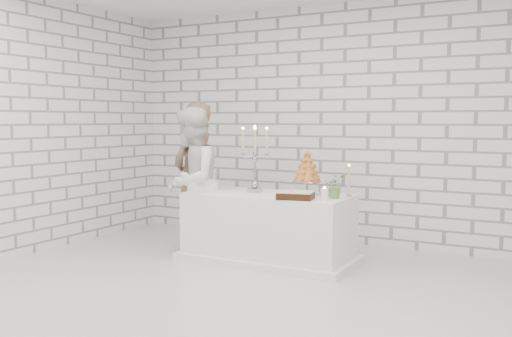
% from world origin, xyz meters
% --- Properties ---
extents(ground, '(6.00, 5.00, 0.01)m').
position_xyz_m(ground, '(0.00, 0.00, 0.00)').
color(ground, silver).
rests_on(ground, ground).
extents(wall_back, '(6.00, 0.01, 3.00)m').
position_xyz_m(wall_back, '(0.00, 2.50, 1.50)').
color(wall_back, white).
rests_on(wall_back, ground).
extents(wall_left, '(0.01, 5.00, 3.00)m').
position_xyz_m(wall_left, '(-3.00, 0.00, 1.50)').
color(wall_left, white).
rests_on(wall_left, ground).
extents(cake_table, '(1.80, 0.80, 0.75)m').
position_xyz_m(cake_table, '(-0.40, 1.20, 0.38)').
color(cake_table, white).
rests_on(cake_table, ground).
extents(groom, '(0.42, 0.65, 1.76)m').
position_xyz_m(groom, '(-1.44, 1.29, 0.88)').
color(groom, brown).
rests_on(groom, ground).
extents(bride, '(0.86, 0.98, 1.70)m').
position_xyz_m(bride, '(-1.30, 1.03, 0.85)').
color(bride, white).
rests_on(bride, ground).
extents(candelabra, '(0.37, 0.37, 0.75)m').
position_xyz_m(candelabra, '(-0.59, 1.25, 1.12)').
color(candelabra, '#9A99A3').
rests_on(candelabra, cake_table).
extents(croquembouche, '(0.33, 0.33, 0.49)m').
position_xyz_m(croquembouche, '(0.02, 1.29, 0.99)').
color(croquembouche, brown).
rests_on(croquembouche, cake_table).
extents(chocolate_cake, '(0.39, 0.31, 0.08)m').
position_xyz_m(chocolate_cake, '(0.04, 0.94, 0.79)').
color(chocolate_cake, black).
rests_on(chocolate_cake, cake_table).
extents(pillar_candle, '(0.09, 0.09, 0.12)m').
position_xyz_m(pillar_candle, '(0.33, 0.99, 0.81)').
color(pillar_candle, white).
rests_on(pillar_candle, cake_table).
extents(extra_taper, '(0.07, 0.07, 0.32)m').
position_xyz_m(extra_taper, '(0.45, 1.40, 0.91)').
color(extra_taper, '#C9BE90').
rests_on(extra_taper, cake_table).
extents(flowers, '(0.28, 0.26, 0.25)m').
position_xyz_m(flowers, '(0.37, 1.20, 0.87)').
color(flowers, '#437133').
rests_on(flowers, cake_table).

